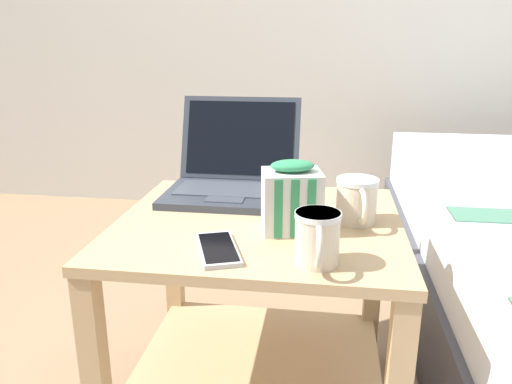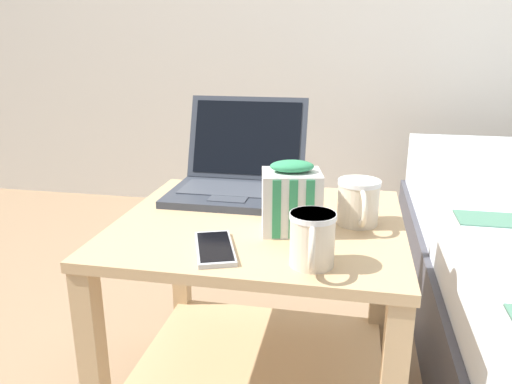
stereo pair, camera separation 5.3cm
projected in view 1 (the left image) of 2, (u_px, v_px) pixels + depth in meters
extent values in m
cube|color=tan|center=(259.00, 225.00, 1.12)|extent=(0.63, 0.57, 0.02)
cube|color=tan|center=(258.00, 366.00, 1.23)|extent=(0.59, 0.53, 0.02)
cube|color=tan|center=(97.00, 384.00, 0.99)|extent=(0.04, 0.04, 0.49)
cube|color=tan|center=(174.00, 270.00, 1.48)|extent=(0.04, 0.04, 0.49)
cube|color=tan|center=(373.00, 283.00, 1.41)|extent=(0.04, 0.04, 0.49)
cube|color=#333842|center=(230.00, 195.00, 1.27)|extent=(0.33, 0.24, 0.02)
cube|color=#424751|center=(231.00, 189.00, 1.28)|extent=(0.28, 0.13, 0.00)
cube|color=#424751|center=(225.00, 199.00, 1.20)|extent=(0.09, 0.05, 0.00)
cube|color=#333842|center=(240.00, 138.00, 1.38)|extent=(0.33, 0.09, 0.22)
cube|color=black|center=(240.00, 138.00, 1.38)|extent=(0.30, 0.07, 0.19)
cube|color=black|center=(254.00, 142.00, 1.38)|extent=(0.03, 0.02, 0.04)
cube|color=blue|center=(274.00, 152.00, 1.37)|extent=(0.04, 0.01, 0.02)
cube|color=silver|center=(266.00, 150.00, 1.38)|extent=(0.03, 0.02, 0.04)
cube|color=silver|center=(209.00, 138.00, 1.40)|extent=(0.05, 0.01, 0.04)
cylinder|color=beige|center=(357.00, 200.00, 1.10)|extent=(0.09, 0.09, 0.10)
cylinder|color=silver|center=(358.00, 181.00, 1.08)|extent=(0.09, 0.09, 0.01)
cylinder|color=black|center=(357.00, 185.00, 1.09)|extent=(0.08, 0.08, 0.01)
torus|color=beige|center=(361.00, 207.00, 1.05)|extent=(0.02, 0.08, 0.08)
cylinder|color=beige|center=(317.00, 238.00, 0.89)|extent=(0.08, 0.08, 0.10)
cylinder|color=silver|center=(318.00, 215.00, 0.88)|extent=(0.08, 0.08, 0.01)
cylinder|color=black|center=(318.00, 220.00, 0.88)|extent=(0.07, 0.07, 0.01)
torus|color=beige|center=(318.00, 247.00, 0.85)|extent=(0.02, 0.08, 0.08)
cube|color=silver|center=(292.00, 201.00, 1.05)|extent=(0.14, 0.12, 0.13)
cube|color=#338C59|center=(278.00, 210.00, 0.99)|extent=(0.02, 0.01, 0.12)
cube|color=#338C59|center=(295.00, 209.00, 1.00)|extent=(0.02, 0.01, 0.12)
cube|color=#338C59|center=(311.00, 209.00, 1.00)|extent=(0.02, 0.01, 0.12)
ellipsoid|color=#338C59|center=(292.00, 166.00, 1.02)|extent=(0.10, 0.08, 0.02)
cube|color=#B7BABC|center=(218.00, 249.00, 0.96)|extent=(0.12, 0.17, 0.01)
cube|color=black|center=(218.00, 247.00, 0.95)|extent=(0.11, 0.16, 0.00)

